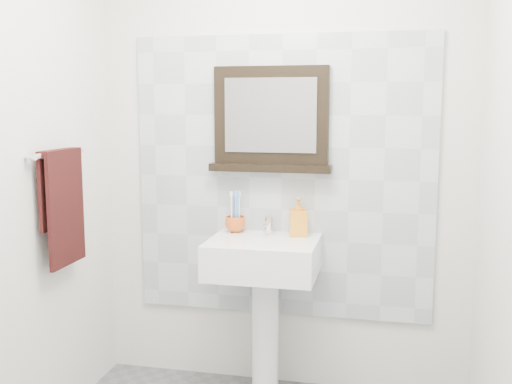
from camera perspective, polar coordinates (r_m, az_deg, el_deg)
back_wall at (r=3.20m, az=2.53°, el=3.15°), size 2.00×0.01×2.50m
front_wall at (r=1.12m, az=-17.55°, el=-6.87°), size 2.00×0.01×2.50m
splashback at (r=3.20m, az=2.48°, el=1.35°), size 1.60×0.02×1.50m
pedestal_sink at (r=3.09m, az=0.73°, el=-7.84°), size 0.55×0.44×0.96m
toothbrush_cup at (r=3.21m, az=-1.98°, el=-3.09°), size 0.12×0.12×0.09m
toothbrushes at (r=3.20m, az=-1.94°, el=-1.67°), size 0.05×0.04×0.21m
soap_dispenser at (r=3.12m, az=4.05°, el=-2.35°), size 0.11×0.11×0.20m
framed_mirror at (r=3.16m, az=1.45°, el=6.70°), size 0.65×0.11×0.55m
towel_bar at (r=2.94m, az=-18.26°, el=3.49°), size 0.07×0.40×0.03m
hand_towel at (r=2.96m, az=-17.96°, el=-0.57°), size 0.06×0.30×0.55m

